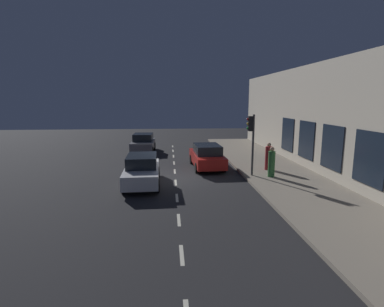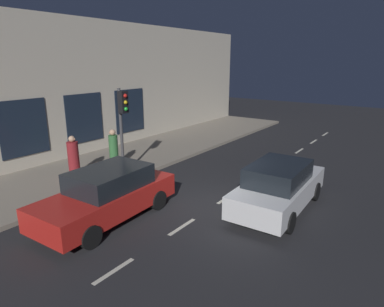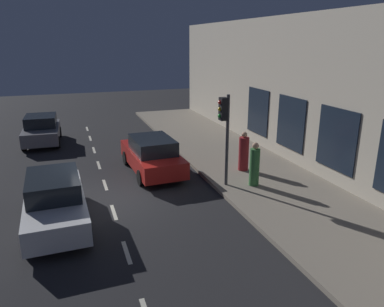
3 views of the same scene
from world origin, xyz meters
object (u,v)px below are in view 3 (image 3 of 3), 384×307
at_px(parked_car_2, 55,201).
at_px(pedestrian_0, 255,166).
at_px(traffic_light, 225,122).
at_px(parked_car_1, 152,155).
at_px(pedestrian_1, 244,153).
at_px(parked_car_0, 42,130).

bearing_deg(parked_car_2, pedestrian_0, -177.52).
distance_m(traffic_light, parked_car_2, 6.48).
distance_m(parked_car_1, pedestrian_1, 3.99).
relative_size(traffic_light, parked_car_0, 0.90).
bearing_deg(parked_car_0, pedestrian_0, 131.11).
xyz_separation_m(parked_car_1, parked_car_2, (-3.96, -3.69, -0.00)).
relative_size(traffic_light, parked_car_1, 0.77).
height_order(traffic_light, parked_car_2, traffic_light).
bearing_deg(pedestrian_1, parked_car_2, 74.63).
bearing_deg(traffic_light, parked_car_1, 128.21).
relative_size(traffic_light, parked_car_2, 0.78).
xyz_separation_m(parked_car_0, pedestrian_1, (8.47, -8.07, 0.14)).
bearing_deg(parked_car_1, traffic_light, -54.52).
relative_size(parked_car_2, pedestrian_1, 2.64).
bearing_deg(parked_car_0, parked_car_1, 127.31).
height_order(parked_car_0, parked_car_2, same).
bearing_deg(parked_car_1, pedestrian_1, -23.94).
bearing_deg(traffic_light, pedestrian_0, -19.54).
bearing_deg(parked_car_1, parked_car_0, 122.92).
height_order(parked_car_2, pedestrian_1, pedestrian_1).
height_order(traffic_light, parked_car_0, traffic_light).
relative_size(parked_car_0, pedestrian_0, 2.28).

